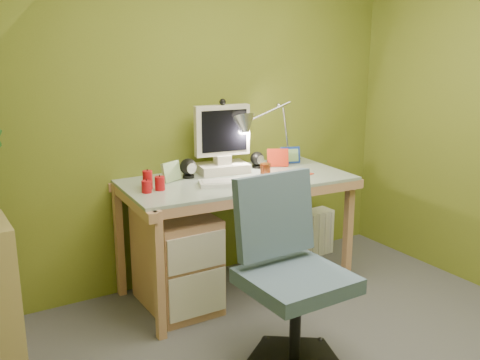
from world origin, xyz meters
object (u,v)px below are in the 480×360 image
monitor (222,136)px  desk (236,235)px  radiator (311,233)px  desk_lamp (277,120)px  task_chair (296,276)px

monitor → desk: bearing=-81.1°
monitor → radiator: bearing=12.3°
desk_lamp → radiator: size_ratio=1.81×
desk_lamp → desk: bearing=-167.5°
desk → monitor: size_ratio=2.93×
desk_lamp → monitor: bearing=170.7°
desk → monitor: (0.00, 0.18, 0.65)m
desk_lamp → task_chair: size_ratio=0.63×
desk → task_chair: size_ratio=1.43×
monitor → radiator: 1.21m
task_chair → desk: bearing=76.2°
radiator → task_chair: bearing=-132.9°
desk → task_chair: 1.00m
task_chair → desk_lamp: bearing=58.6°
monitor → task_chair: monitor is taller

